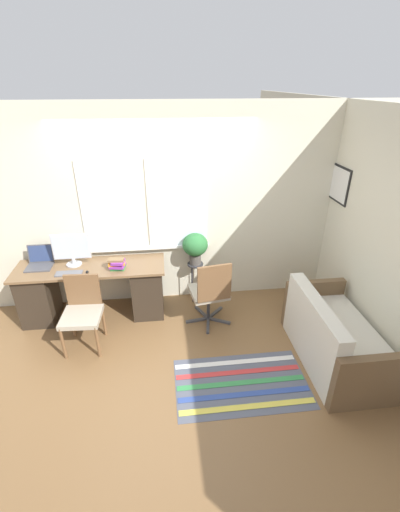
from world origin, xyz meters
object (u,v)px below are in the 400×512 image
at_px(office_chair_swivel, 210,292).
at_px(potted_plant, 195,246).
at_px(keyboard, 69,273).
at_px(book_stack, 117,264).
at_px(desk_chair_wooden, 82,311).
at_px(monitor, 71,249).
at_px(laptop, 40,262).
at_px(couch_loveseat, 333,339).
at_px(mouse, 87,272).
at_px(plant_stand, 195,269).

distance_m(office_chair_swivel, potted_plant, 0.71).
bearing_deg(keyboard, book_stack, 7.54).
xyz_separation_m(desk_chair_wooden, office_chair_swivel, (1.56, 0.20, 0.02)).
xyz_separation_m(monitor, keyboard, (-0.01, -0.25, -0.22)).
bearing_deg(book_stack, office_chair_swivel, -13.75).
xyz_separation_m(laptop, couch_loveseat, (3.45, -1.28, -0.52)).
bearing_deg(mouse, plant_stand, 15.37).
height_order(laptop, plant_stand, laptop).
bearing_deg(office_chair_swivel, plant_stand, -86.53).
height_order(monitor, book_stack, monitor).
relative_size(monitor, desk_chair_wooden, 0.53).
distance_m(laptop, couch_loveseat, 3.72).
bearing_deg(office_chair_swivel, couch_loveseat, 138.65).
bearing_deg(plant_stand, office_chair_swivel, -77.56).
bearing_deg(mouse, potted_plant, 15.37).
height_order(desk_chair_wooden, office_chair_swivel, office_chair_swivel).
distance_m(keyboard, desk_chair_wooden, 0.53).
relative_size(monitor, plant_stand, 0.79).
bearing_deg(book_stack, monitor, 163.53).
bearing_deg(plant_stand, laptop, -176.40).
bearing_deg(potted_plant, mouse, -164.63).
bearing_deg(plant_stand, monitor, -174.98).
relative_size(mouse, potted_plant, 0.12).
xyz_separation_m(desk_chair_wooden, plant_stand, (1.43, 0.79, 0.03)).
distance_m(monitor, book_stack, 0.62).
relative_size(monitor, couch_loveseat, 0.33).
distance_m(book_stack, couch_loveseat, 2.73).
relative_size(keyboard, couch_loveseat, 0.23).
relative_size(office_chair_swivel, potted_plant, 2.10).
bearing_deg(book_stack, couch_loveseat, -24.21).
distance_m(mouse, book_stack, 0.38).
xyz_separation_m(office_chair_swivel, plant_stand, (-0.13, 0.59, 0.01)).
bearing_deg(plant_stand, keyboard, -166.47).
bearing_deg(potted_plant, office_chair_swivel, -77.56).
bearing_deg(potted_plant, couch_loveseat, -44.83).
height_order(monitor, mouse, monitor).
relative_size(office_chair_swivel, couch_loveseat, 0.67).
distance_m(keyboard, potted_plant, 1.67).
bearing_deg(desk_chair_wooden, office_chair_swivel, 10.16).
relative_size(plant_stand, potted_plant, 1.30).
bearing_deg(laptop, book_stack, -10.38).
bearing_deg(potted_plant, laptop, -176.40).
distance_m(desk_chair_wooden, office_chair_swivel, 1.57).
relative_size(laptop, keyboard, 0.99).
height_order(mouse, plant_stand, mouse).
bearing_deg(laptop, desk_chair_wooden, -47.79).
bearing_deg(monitor, desk_chair_wooden, -74.82).
distance_m(keyboard, book_stack, 0.60).
distance_m(mouse, couch_loveseat, 3.04).
distance_m(laptop, potted_plant, 2.03).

